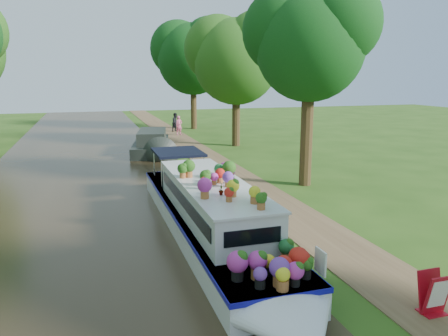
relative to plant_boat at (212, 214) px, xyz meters
The scene contains 12 objects.
ground 3.45m from the plant_boat, 47.66° to the left, with size 100.00×100.00×0.00m, color #254711.
canal_water 4.57m from the plant_boat, 146.64° to the left, with size 10.00×100.00×0.02m, color black.
towpath 4.32m from the plant_boat, 35.59° to the left, with size 2.20×100.00×0.03m, color brown.
plant_boat is the anchor object (origin of this frame).
tree_near_overhang 10.01m from the plant_boat, 42.51° to the left, with size 5.52×5.28×8.99m.
tree_near_mid 19.61m from the plant_boat, 69.01° to the left, with size 6.90×6.60×9.40m.
tree_near_far 29.88m from the plant_boat, 77.69° to the left, with size 7.59×7.26×10.30m.
second_boat 16.29m from the plant_boat, 88.24° to the left, with size 3.46×8.00×1.49m.
sandwich_board 6.48m from the plant_boat, 59.10° to the right, with size 0.58×0.45×0.92m.
pedestrian_pink 24.70m from the plant_boat, 80.78° to the left, with size 0.60×0.39×1.64m, color #C14F6C.
pedestrian_dark 27.11m from the plant_boat, 81.19° to the left, with size 0.81×0.63×1.67m, color black.
verge_plant 5.34m from the plant_boat, 64.32° to the left, with size 0.38×0.33×0.42m, color #2D5A1B.
Camera 1 is at (-5.71, -14.78, 5.00)m, focal length 35.00 mm.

